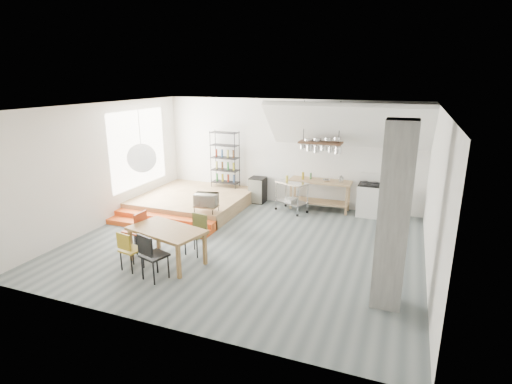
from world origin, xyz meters
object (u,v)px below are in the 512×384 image
at_px(stove, 368,199).
at_px(mini_fridge, 258,190).
at_px(rolling_cart, 292,193).
at_px(dining_table, 166,232).

distance_m(stove, mini_fridge, 3.38).
bearing_deg(stove, mini_fridge, 179.26).
bearing_deg(mini_fridge, stove, -0.74).
bearing_deg(rolling_cart, dining_table, -85.42).
xyz_separation_m(rolling_cart, mini_fridge, (-1.25, 0.50, -0.18)).
xyz_separation_m(dining_table, mini_fridge, (0.28, 4.68, -0.28)).
distance_m(rolling_cart, mini_fridge, 1.36).
bearing_deg(dining_table, stove, 65.52).
height_order(stove, dining_table, stove).
height_order(dining_table, mini_fridge, mini_fridge).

